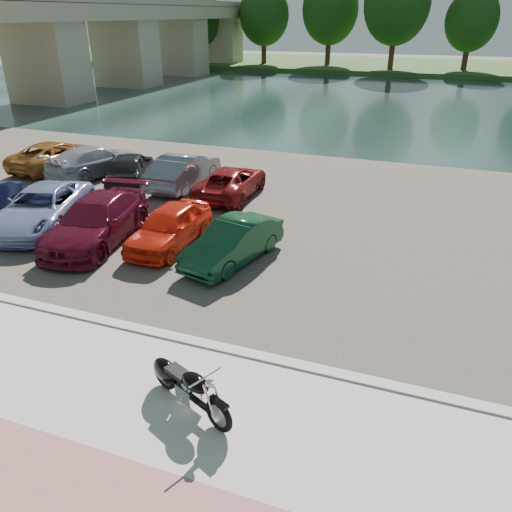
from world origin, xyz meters
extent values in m
plane|color=#595447|center=(0.00, 0.00, 0.00)|extent=(200.00, 200.00, 0.00)
cube|color=#B7B3AC|center=(0.00, -1.00, 0.05)|extent=(60.00, 6.00, 0.10)
cube|color=#97555C|center=(0.00, -2.50, 0.10)|extent=(60.00, 2.00, 0.01)
cube|color=#B7B3AC|center=(0.00, 2.00, 0.07)|extent=(60.00, 0.30, 0.14)
cube|color=#3D3832|center=(0.00, 11.00, 0.02)|extent=(60.00, 18.00, 0.04)
cube|color=#182B2A|center=(0.00, 40.00, 0.00)|extent=(120.00, 40.00, 0.00)
cube|color=#234518|center=(0.00, 72.00, 0.30)|extent=(120.00, 24.00, 0.60)
cube|color=tan|center=(-28.00, 40.00, 7.20)|extent=(7.00, 56.00, 1.40)
cube|color=tan|center=(-28.00, 40.00, 8.20)|extent=(7.00, 56.00, 0.70)
cube|color=tan|center=(-28.00, 30.00, 3.60)|extent=(6.00, 4.00, 7.20)
cube|color=tan|center=(-28.00, 42.00, 3.60)|extent=(6.00, 4.00, 7.20)
cube|color=tan|center=(-28.00, 54.00, 3.60)|extent=(6.00, 4.00, 7.20)
cube|color=tan|center=(-28.00, 66.00, 3.60)|extent=(6.00, 4.00, 7.20)
cylinder|color=#3D2216|center=(-30.00, 64.60, 2.85)|extent=(0.70, 0.70, 4.50)
ellipsoid|color=#18390F|center=(-30.00, 64.60, 6.45)|extent=(6.30, 6.30, 7.56)
cylinder|color=#3D2216|center=(-21.00, 66.00, 3.08)|extent=(0.70, 0.70, 4.95)
ellipsoid|color=#18390F|center=(-21.00, 66.00, 7.04)|extent=(6.93, 6.93, 8.32)
cylinder|color=#3D2216|center=(-12.00, 67.40, 3.30)|extent=(0.70, 0.70, 5.40)
ellipsoid|color=#18390F|center=(-12.00, 67.40, 7.62)|extent=(7.56, 7.56, 9.07)
cylinder|color=#3D2216|center=(-3.00, 64.60, 3.52)|extent=(0.70, 0.70, 5.85)
ellipsoid|color=#18390F|center=(-3.00, 64.60, 8.21)|extent=(8.19, 8.19, 9.83)
cylinder|color=#3D2216|center=(6.00, 66.00, 2.85)|extent=(0.70, 0.70, 4.50)
ellipsoid|color=#18390F|center=(6.00, 66.00, 6.45)|extent=(6.30, 6.30, 7.56)
torus|color=black|center=(1.46, -0.32, 0.44)|extent=(0.67, 0.39, 0.68)
torus|color=black|center=(-0.04, 0.36, 0.44)|extent=(0.67, 0.39, 0.68)
cylinder|color=#B2B2B7|center=(1.46, -0.32, 0.44)|extent=(0.44, 0.24, 0.46)
cylinder|color=#B2B2B7|center=(-0.04, 0.36, 0.44)|extent=(0.44, 0.24, 0.46)
cylinder|color=silver|center=(1.29, -0.35, 0.74)|extent=(0.32, 0.18, 0.63)
cylinder|color=silver|center=(1.38, -0.17, 0.74)|extent=(0.32, 0.18, 0.63)
cylinder|color=silver|center=(1.16, -0.18, 1.13)|extent=(0.34, 0.70, 0.04)
sphere|color=silver|center=(1.25, -0.22, 1.05)|extent=(0.21, 0.21, 0.16)
sphere|color=silver|center=(1.32, -0.25, 1.05)|extent=(0.15, 0.15, 0.11)
cube|color=black|center=(1.46, -0.32, 0.75)|extent=(0.47, 0.31, 0.06)
cube|color=black|center=(0.71, 0.02, 0.38)|extent=(1.14, 0.58, 0.08)
cube|color=silver|center=(0.66, 0.04, 0.45)|extent=(0.54, 0.48, 0.34)
cylinder|color=silver|center=(0.75, 0.00, 0.65)|extent=(0.30, 0.26, 0.27)
cylinder|color=silver|center=(0.57, 0.08, 0.65)|extent=(0.30, 0.26, 0.27)
ellipsoid|color=black|center=(0.87, -0.05, 0.82)|extent=(0.77, 0.61, 0.32)
cube|color=black|center=(0.39, 0.16, 0.76)|extent=(0.62, 0.48, 0.10)
ellipsoid|color=black|center=(0.00, 0.34, 0.56)|extent=(0.80, 0.60, 0.50)
cube|color=black|center=(-0.04, 0.36, 0.49)|extent=(0.44, 0.33, 0.30)
cylinder|color=silver|center=(0.45, 0.31, 0.32)|extent=(1.04, 0.53, 0.09)
cylinder|color=silver|center=(0.45, 0.31, 0.40)|extent=(1.04, 0.53, 0.09)
cylinder|color=#B2B2B7|center=(0.50, -0.08, 0.23)|extent=(0.08, 0.14, 0.22)
imported|color=#8590C1|center=(-8.61, 6.64, 0.75)|extent=(3.71, 5.55, 1.42)
imported|color=#550C20|center=(-5.95, 6.21, 0.78)|extent=(2.77, 5.35, 1.48)
imported|color=red|center=(-3.49, 6.77, 0.72)|extent=(1.60, 3.97, 1.35)
imported|color=#103A21|center=(-1.05, 6.39, 0.68)|extent=(2.24, 4.11, 1.28)
imported|color=#A56526|center=(-13.37, 12.95, 0.72)|extent=(2.47, 4.98, 1.36)
imported|color=#9D9EA5|center=(-10.85, 12.69, 0.74)|extent=(2.98, 5.16, 1.41)
imported|color=black|center=(-8.52, 12.22, 0.76)|extent=(3.16, 4.57, 1.45)
imported|color=slate|center=(-5.98, 12.62, 0.79)|extent=(1.60, 4.54, 1.50)
imported|color=maroon|center=(-3.51, 12.14, 0.66)|extent=(2.23, 4.56, 1.25)
camera|label=1|loc=(4.49, -6.58, 7.05)|focal=35.00mm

